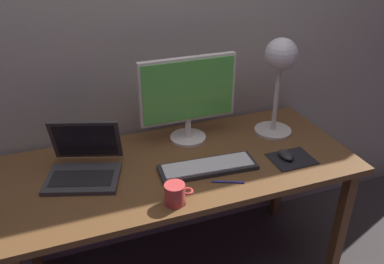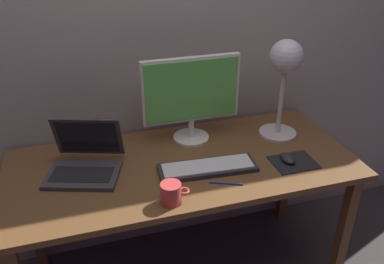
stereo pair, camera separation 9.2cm
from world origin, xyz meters
The scene contains 10 objects.
back_wall centered at (0.00, 0.40, 1.30)m, with size 4.80×0.06×2.60m, color #9E998E.
desk centered at (0.00, 0.00, 0.66)m, with size 1.60×0.70×0.74m.
monitor centered at (0.10, 0.20, 0.99)m, with size 0.48×0.18×0.43m.
keyboard_main centered at (0.09, -0.09, 0.75)m, with size 0.45×0.17×0.03m.
laptop centered at (-0.43, 0.07, 0.80)m, with size 0.38×0.36×0.23m.
desk_lamp centered at (0.54, 0.11, 1.10)m, with size 0.19×0.19×0.50m.
mousepad centered at (0.49, -0.15, 0.74)m, with size 0.20×0.16×0.00m, color black.
mouse centered at (0.46, -0.14, 0.76)m, with size 0.06×0.10×0.03m, color #28282B.
coffee_mug centered at (-0.12, -0.27, 0.78)m, with size 0.12×0.08×0.09m.
pen centered at (0.13, -0.22, 0.74)m, with size 0.01×0.01×0.14m, color #2633A5.
Camera 2 is at (-0.41, -1.50, 1.75)m, focal length 37.46 mm.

